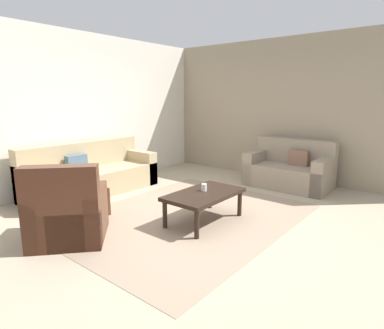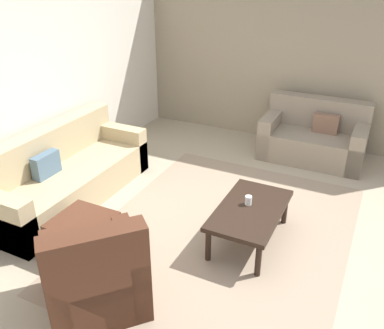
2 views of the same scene
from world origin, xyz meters
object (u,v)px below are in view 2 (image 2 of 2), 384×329
(couch_main, at_px, (63,176))
(ottoman, at_px, (84,235))
(armchair_leather, at_px, (96,280))
(cup, at_px, (248,200))
(coffee_table, at_px, (250,212))
(couch_loveseat, at_px, (314,138))

(couch_main, distance_m, ottoman, 1.22)
(armchair_leather, xyz_separation_m, cup, (1.54, -0.81, 0.15))
(ottoman, distance_m, coffee_table, 1.74)
(couch_main, distance_m, cup, 2.38)
(couch_loveseat, bearing_deg, armchair_leather, 165.22)
(couch_loveseat, bearing_deg, coffee_table, 175.68)
(couch_main, bearing_deg, ottoman, -128.67)
(couch_loveseat, height_order, cup, couch_loveseat)
(armchair_leather, height_order, coffee_table, armchair_leather)
(armchair_leather, relative_size, coffee_table, 1.03)
(couch_loveseat, xyz_separation_m, armchair_leather, (-3.93, 1.04, 0.01))
(armchair_leather, relative_size, cup, 11.57)
(couch_loveseat, height_order, ottoman, couch_loveseat)
(couch_loveseat, height_order, coffee_table, couch_loveseat)
(ottoman, relative_size, cup, 5.73)
(armchair_leather, xyz_separation_m, ottoman, (0.56, 0.61, -0.11))
(cup, bearing_deg, ottoman, 124.77)
(coffee_table, xyz_separation_m, cup, (0.06, 0.05, 0.10))
(couch_main, relative_size, couch_loveseat, 1.54)
(couch_loveseat, xyz_separation_m, ottoman, (-3.37, 1.65, -0.10))
(couch_main, distance_m, coffee_table, 2.41)
(couch_main, height_order, cup, couch_main)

